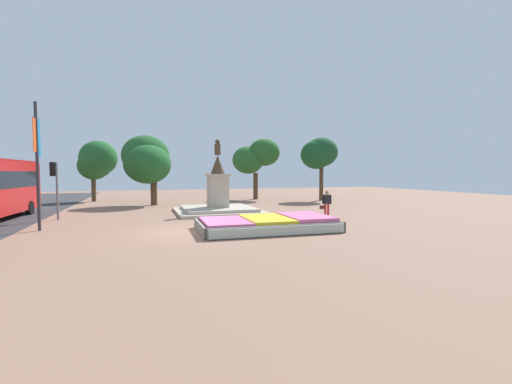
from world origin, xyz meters
TOP-DOWN VIEW (x-y plane):
  - ground_plane at (0.00, 0.00)m, footprint 80.23×80.23m
  - flower_planter at (3.88, -0.68)m, footprint 6.53×3.79m
  - statue_monument at (3.10, 7.07)m, footprint 5.60×5.60m
  - traffic_light_mid_block at (-6.51, 6.38)m, footprint 0.41×0.30m
  - banner_pole at (-6.39, 2.57)m, footprint 0.14×1.17m
  - pedestrian_with_handbag at (8.92, 2.67)m, footprint 0.71×0.34m
  - park_tree_far_left at (9.21, 17.40)m, footprint 4.68×3.85m
  - park_tree_behind_statue at (-1.38, 14.33)m, footprint 4.00×4.54m
  - park_tree_far_right at (14.62, 14.00)m, footprint 3.60×3.30m
  - park_tree_street_side at (-5.84, 19.84)m, footprint 3.55×3.23m

SIDE VIEW (x-z plane):
  - ground_plane at x=0.00m, z-range 0.00..0.00m
  - flower_planter at x=3.88m, z-range -0.03..0.61m
  - statue_monument at x=3.10m, z-range -1.68..3.30m
  - pedestrian_with_handbag at x=8.92m, z-range 0.10..1.72m
  - traffic_light_mid_block at x=-6.51m, z-range 0.68..4.00m
  - banner_pole at x=-6.39m, z-range 0.30..6.28m
  - park_tree_street_side at x=-5.84m, z-range 0.84..6.59m
  - park_tree_behind_statue at x=-1.38m, z-range 0.82..6.69m
  - park_tree_far_left at x=9.21m, z-range 1.25..7.40m
  - park_tree_far_right at x=14.62m, z-range 1.51..7.64m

